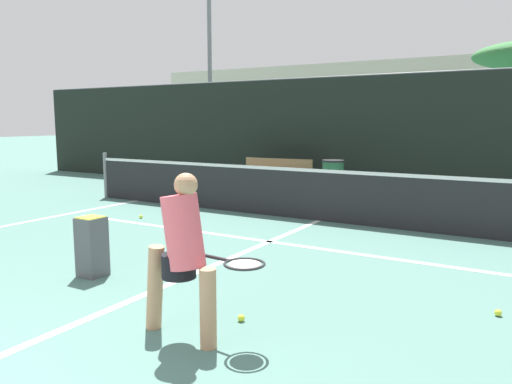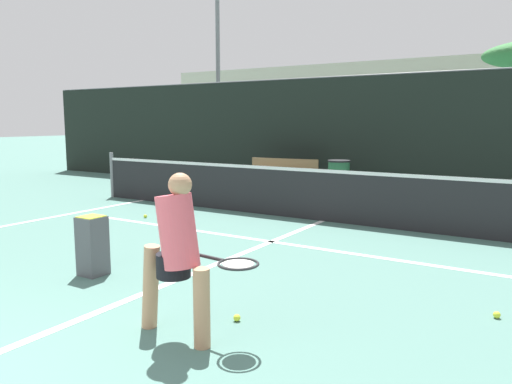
{
  "view_description": "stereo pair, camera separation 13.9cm",
  "coord_description": "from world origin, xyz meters",
  "px_view_note": "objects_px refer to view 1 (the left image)",
  "views": [
    {
      "loc": [
        3.58,
        -0.68,
        1.82
      ],
      "look_at": [
        0.5,
        4.53,
        0.95
      ],
      "focal_mm": 35.0,
      "sensor_mm": 36.0,
      "label": 1
    },
    {
      "loc": [
        3.7,
        -0.6,
        1.82
      ],
      "look_at": [
        0.5,
        4.53,
        0.95
      ],
      "focal_mm": 35.0,
      "sensor_mm": 36.0,
      "label": 2
    }
  ],
  "objects_px": {
    "player_practicing": "(183,251)",
    "courtside_bench": "(277,174)",
    "parked_car": "(291,159)",
    "trash_bin": "(333,179)",
    "ball_hopper": "(92,245)"
  },
  "relations": [
    {
      "from": "player_practicing",
      "to": "courtside_bench",
      "type": "relative_size",
      "value": 0.77
    },
    {
      "from": "player_practicing",
      "to": "parked_car",
      "type": "relative_size",
      "value": 0.31
    },
    {
      "from": "parked_car",
      "to": "trash_bin",
      "type": "bearing_deg",
      "value": -50.19
    },
    {
      "from": "player_practicing",
      "to": "courtside_bench",
      "type": "xyz_separation_m",
      "value": [
        -3.44,
        8.03,
        -0.28
      ]
    },
    {
      "from": "courtside_bench",
      "to": "ball_hopper",
      "type": "bearing_deg",
      "value": -86.19
    },
    {
      "from": "courtside_bench",
      "to": "parked_car",
      "type": "xyz_separation_m",
      "value": [
        -1.14,
        3.08,
        0.12
      ]
    },
    {
      "from": "courtside_bench",
      "to": "trash_bin",
      "type": "height_order",
      "value": "trash_bin"
    },
    {
      "from": "parked_car",
      "to": "ball_hopper",
      "type": "bearing_deg",
      "value": -76.04
    },
    {
      "from": "player_practicing",
      "to": "ball_hopper",
      "type": "relative_size",
      "value": 1.99
    },
    {
      "from": "player_practicing",
      "to": "ball_hopper",
      "type": "height_order",
      "value": "player_practicing"
    },
    {
      "from": "player_practicing",
      "to": "ball_hopper",
      "type": "xyz_separation_m",
      "value": [
        -2.02,
        0.8,
        -0.39
      ]
    },
    {
      "from": "trash_bin",
      "to": "parked_car",
      "type": "distance_m",
      "value": 4.3
    },
    {
      "from": "trash_bin",
      "to": "ball_hopper",
      "type": "bearing_deg",
      "value": -91.55
    },
    {
      "from": "ball_hopper",
      "to": "parked_car",
      "type": "height_order",
      "value": "parked_car"
    },
    {
      "from": "courtside_bench",
      "to": "parked_car",
      "type": "relative_size",
      "value": 0.41
    }
  ]
}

